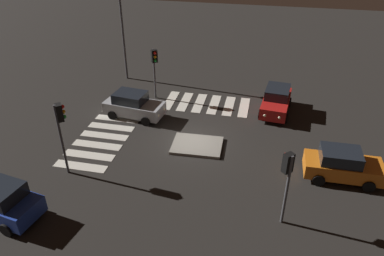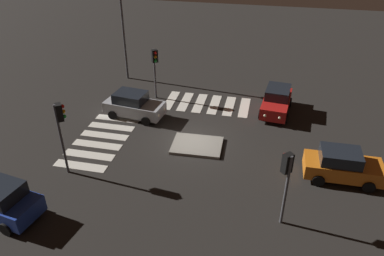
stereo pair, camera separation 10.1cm
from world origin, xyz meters
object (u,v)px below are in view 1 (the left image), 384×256
traffic_light_west (287,172)px  traffic_light_north (61,122)px  car_orange (342,165)px  traffic_light_east (154,62)px  street_lamp (121,13)px  traffic_island (197,145)px  car_red (276,101)px  car_silver (133,105)px

traffic_light_west → traffic_light_north: size_ratio=0.90×
car_orange → traffic_light_west: 5.55m
car_orange → traffic_light_east: traffic_light_east is taller
traffic_light_east → street_lamp: size_ratio=0.48×
traffic_island → street_lamp: size_ratio=0.38×
car_red → traffic_light_west: bearing=8.4°
traffic_light_north → street_lamp: (1.67, -13.43, 2.36)m
car_red → traffic_light_north: size_ratio=1.02×
car_silver → traffic_light_east: traffic_light_east is taller
traffic_island → car_red: size_ratio=0.73×
car_silver → traffic_light_north: (1.33, 6.94, 2.38)m
traffic_light_west → street_lamp: 20.14m
traffic_island → car_red: bearing=-129.3°
car_red → car_silver: bearing=-67.7°
traffic_light_north → traffic_light_west: bearing=-43.6°
car_silver → traffic_light_west: (-10.39, 8.31, 2.04)m
traffic_light_west → traffic_island: bearing=0.3°
traffic_light_west → traffic_light_east: bearing=-3.0°
traffic_light_east → traffic_island: bearing=0.3°
car_silver → traffic_island: bearing=-21.6°
car_orange → car_red: (3.68, -7.19, 0.02)m
traffic_light_west → street_lamp: street_lamp is taller
street_lamp → car_red: bearing=164.5°
car_orange → traffic_light_west: size_ratio=1.08×
car_red → car_silver: size_ratio=1.00×
traffic_light_west → street_lamp: (13.39, -14.80, 2.70)m
traffic_island → car_silver: 6.03m
car_red → traffic_light_north: traffic_light_north is taller
traffic_island → traffic_light_east: traffic_light_east is taller
car_red → traffic_light_east: size_ratio=1.10×
traffic_light_east → street_lamp: bearing=-168.6°
traffic_island → traffic_light_west: bearing=133.6°
traffic_light_east → street_lamp: 5.64m
car_orange → car_red: size_ratio=0.95×
traffic_light_north → street_lamp: 13.74m
traffic_light_east → traffic_light_north: bearing=-48.0°
car_red → street_lamp: (12.96, -3.60, 4.74)m
car_orange → traffic_light_north: 15.39m
car_red → street_lamp: 14.26m
traffic_island → traffic_light_north: size_ratio=0.74×
car_orange → street_lamp: size_ratio=0.50×
car_orange → traffic_light_north: bearing=-170.3°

